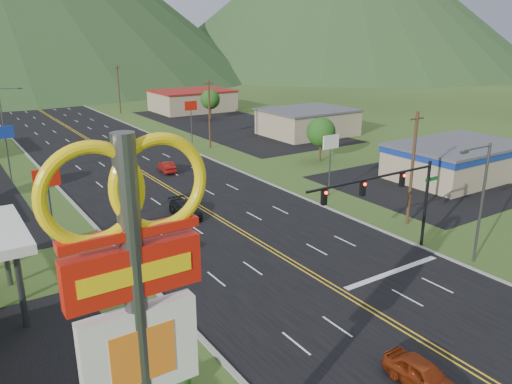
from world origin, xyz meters
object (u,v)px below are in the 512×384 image
pylon_sign (137,309)px  streetlight_east (480,196)px  car_dark_mid (185,210)px  streetlight_west (4,114)px  car_red_far (167,167)px  traffic_signal (392,191)px  car_red_near (423,375)px

pylon_sign → streetlight_east: (28.18, 8.00, -4.12)m
pylon_sign → car_dark_mid: (14.65, 28.45, -8.62)m
streetlight_west → car_red_far: (14.28, -24.08, -4.53)m
streetlight_east → car_dark_mid: (-13.53, 20.45, -4.50)m
pylon_sign → traffic_signal: (23.48, 12.00, -3.97)m
streetlight_east → car_red_near: bearing=-153.6°
traffic_signal → streetlight_east: 6.17m
pylon_sign → traffic_signal: size_ratio=1.07×
traffic_signal → car_red_far: traffic_signal is taller
traffic_signal → car_dark_mid: traffic_signal is taller
car_red_far → traffic_signal: bearing=105.1°
pylon_sign → streetlight_west: pylon_sign is taller
pylon_sign → streetlight_west: 68.33m
traffic_signal → streetlight_west: (-18.16, 56.00, -0.15)m
streetlight_west → car_red_far: bearing=-59.3°
pylon_sign → streetlight_west: size_ratio=1.56×
streetlight_east → car_dark_mid: size_ratio=1.93×
pylon_sign → car_dark_mid: pylon_sign is taller
pylon_sign → streetlight_west: (5.32, 68.00, -4.12)m
traffic_signal → car_dark_mid: (-8.84, 16.46, -4.65)m
streetlight_west → car_dark_mid: (9.33, -39.55, -4.50)m
traffic_signal → car_red_near: 15.40m
streetlight_west → car_dark_mid: 40.88m
car_red_near → car_red_far: (5.73, 43.02, -0.04)m
traffic_signal → car_dark_mid: size_ratio=2.81×
traffic_signal → streetlight_east: (4.70, -4.00, -0.15)m
traffic_signal → streetlight_west: bearing=108.0°
car_dark_mid → streetlight_east: bearing=-53.3°
pylon_sign → car_red_near: size_ratio=3.45×
traffic_signal → car_red_near: size_ratio=3.23×
traffic_signal → car_red_far: size_ratio=3.32×
car_red_near → car_dark_mid: size_ratio=0.87×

